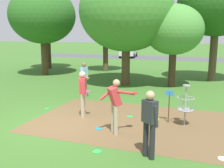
{
  "coord_description": "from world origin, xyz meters",
  "views": [
    {
      "loc": [
        4.75,
        -7.21,
        3.04
      ],
      "look_at": [
        1.2,
        2.7,
        1.0
      ],
      "focal_mm": 41.54,
      "sensor_mm": 36.0,
      "label": 1
    }
  ],
  "objects_px": {
    "player_foreground_watching": "(84,78)",
    "player_waiting_left": "(83,91)",
    "frisbee_near_basket": "(130,117)",
    "tree_mid_right": "(42,16)",
    "tree_far_left": "(174,30)",
    "disc_golf_basket": "(184,103)",
    "tree_near_left": "(105,21)",
    "player_throwing": "(150,121)",
    "tree_mid_center": "(126,11)",
    "tree_near_right": "(47,21)",
    "player_waiting_right": "(115,103)",
    "frisbee_far_left": "(97,152)",
    "frisbee_mid_grass": "(98,129)",
    "frisbee_far_right": "(223,159)",
    "frisbee_by_tee": "(47,109)",
    "tree_mid_left": "(217,3)",
    "parked_car_leftmost": "(129,50)"
  },
  "relations": [
    {
      "from": "frisbee_far_right",
      "to": "tree_near_left",
      "type": "distance_m",
      "value": 16.35
    },
    {
      "from": "player_waiting_right",
      "to": "tree_near_right",
      "type": "bearing_deg",
      "value": 130.02
    },
    {
      "from": "tree_mid_center",
      "to": "tree_mid_right",
      "type": "distance_m",
      "value": 7.11
    },
    {
      "from": "frisbee_by_tee",
      "to": "parked_car_leftmost",
      "type": "distance_m",
      "value": 24.55
    },
    {
      "from": "player_waiting_left",
      "to": "player_waiting_right",
      "type": "distance_m",
      "value": 2.05
    },
    {
      "from": "frisbee_far_left",
      "to": "player_waiting_left",
      "type": "bearing_deg",
      "value": 122.68
    },
    {
      "from": "frisbee_far_left",
      "to": "parked_car_leftmost",
      "type": "xyz_separation_m",
      "value": [
        -7.03,
        27.25,
        0.91
      ]
    },
    {
      "from": "player_throwing",
      "to": "tree_near_right",
      "type": "relative_size",
      "value": 0.29
    },
    {
      "from": "frisbee_mid_grass",
      "to": "tree_mid_right",
      "type": "relative_size",
      "value": 0.03
    },
    {
      "from": "frisbee_by_tee",
      "to": "frisbee_mid_grass",
      "type": "distance_m",
      "value": 3.22
    },
    {
      "from": "player_waiting_left",
      "to": "tree_near_left",
      "type": "xyz_separation_m",
      "value": [
        -3.59,
        11.63,
        3.11
      ]
    },
    {
      "from": "player_foreground_watching",
      "to": "tree_mid_left",
      "type": "xyz_separation_m",
      "value": [
        5.92,
        6.89,
        3.95
      ]
    },
    {
      "from": "player_waiting_left",
      "to": "parked_car_leftmost",
      "type": "relative_size",
      "value": 0.39
    },
    {
      "from": "tree_mid_center",
      "to": "parked_car_leftmost",
      "type": "bearing_deg",
      "value": 105.6
    },
    {
      "from": "tree_near_right",
      "to": "tree_mid_right",
      "type": "relative_size",
      "value": 0.91
    },
    {
      "from": "frisbee_mid_grass",
      "to": "tree_near_left",
      "type": "bearing_deg",
      "value": 110.1
    },
    {
      "from": "player_throwing",
      "to": "frisbee_mid_grass",
      "type": "distance_m",
      "value": 2.58
    },
    {
      "from": "frisbee_by_tee",
      "to": "tree_mid_left",
      "type": "xyz_separation_m",
      "value": [
        6.5,
        9.25,
        4.91
      ]
    },
    {
      "from": "frisbee_by_tee",
      "to": "tree_near_right",
      "type": "xyz_separation_m",
      "value": [
        -7.08,
        11.02,
        4.13
      ]
    },
    {
      "from": "frisbee_mid_grass",
      "to": "frisbee_far_right",
      "type": "height_order",
      "value": "same"
    },
    {
      "from": "player_foreground_watching",
      "to": "tree_far_left",
      "type": "relative_size",
      "value": 0.37
    },
    {
      "from": "player_waiting_right",
      "to": "tree_near_right",
      "type": "xyz_separation_m",
      "value": [
        -10.61,
        12.63,
        3.16
      ]
    },
    {
      "from": "tree_near_left",
      "to": "tree_far_left",
      "type": "height_order",
      "value": "tree_near_left"
    },
    {
      "from": "player_foreground_watching",
      "to": "player_waiting_left",
      "type": "bearing_deg",
      "value": -65.26
    },
    {
      "from": "frisbee_far_left",
      "to": "tree_mid_right",
      "type": "relative_size",
      "value": 0.04
    },
    {
      "from": "tree_near_left",
      "to": "tree_far_left",
      "type": "xyz_separation_m",
      "value": [
        5.99,
        -4.83,
        -0.82
      ]
    },
    {
      "from": "player_foreground_watching",
      "to": "frisbee_far_right",
      "type": "relative_size",
      "value": 7.11
    },
    {
      "from": "player_waiting_right",
      "to": "tree_far_left",
      "type": "bearing_deg",
      "value": 84.77
    },
    {
      "from": "tree_near_left",
      "to": "tree_near_right",
      "type": "bearing_deg",
      "value": -178.05
    },
    {
      "from": "disc_golf_basket",
      "to": "tree_mid_center",
      "type": "relative_size",
      "value": 0.21
    },
    {
      "from": "player_throwing",
      "to": "tree_near_left",
      "type": "height_order",
      "value": "tree_near_left"
    },
    {
      "from": "disc_golf_basket",
      "to": "tree_near_left",
      "type": "distance_m",
      "value": 13.77
    },
    {
      "from": "player_foreground_watching",
      "to": "tree_near_right",
      "type": "xyz_separation_m",
      "value": [
        -7.67,
        8.67,
        3.18
      ]
    },
    {
      "from": "player_waiting_right",
      "to": "parked_car_leftmost",
      "type": "distance_m",
      "value": 26.83
    },
    {
      "from": "tree_near_left",
      "to": "parked_car_leftmost",
      "type": "bearing_deg",
      "value": 97.84
    },
    {
      "from": "frisbee_far_left",
      "to": "tree_mid_center",
      "type": "xyz_separation_m",
      "value": [
        -1.93,
        9.0,
        4.3
      ]
    },
    {
      "from": "tree_near_left",
      "to": "tree_mid_left",
      "type": "xyz_separation_m",
      "value": [
        8.23,
        -1.96,
        0.84
      ]
    },
    {
      "from": "frisbee_far_left",
      "to": "tree_far_left",
      "type": "distance_m",
      "value": 9.92
    },
    {
      "from": "player_foreground_watching",
      "to": "parked_car_leftmost",
      "type": "bearing_deg",
      "value": 100.62
    },
    {
      "from": "player_waiting_right",
      "to": "tree_mid_right",
      "type": "distance_m",
      "value": 13.34
    },
    {
      "from": "disc_golf_basket",
      "to": "tree_near_right",
      "type": "height_order",
      "value": "tree_near_right"
    },
    {
      "from": "frisbee_near_basket",
      "to": "tree_near_right",
      "type": "bearing_deg",
      "value": 134.22
    },
    {
      "from": "parked_car_leftmost",
      "to": "player_foreground_watching",
      "type": "bearing_deg",
      "value": -79.38
    },
    {
      "from": "tree_mid_center",
      "to": "frisbee_far_left",
      "type": "bearing_deg",
      "value": -77.89
    },
    {
      "from": "player_foreground_watching",
      "to": "player_waiting_right",
      "type": "distance_m",
      "value": 4.94
    },
    {
      "from": "tree_mid_right",
      "to": "tree_far_left",
      "type": "bearing_deg",
      "value": -8.42
    },
    {
      "from": "player_waiting_left",
      "to": "frisbee_near_basket",
      "type": "relative_size",
      "value": 6.88
    },
    {
      "from": "player_throwing",
      "to": "tree_mid_center",
      "type": "xyz_separation_m",
      "value": [
        -3.26,
        8.84,
        3.34
      ]
    },
    {
      "from": "player_foreground_watching",
      "to": "parked_car_leftmost",
      "type": "relative_size",
      "value": 0.39
    },
    {
      "from": "player_foreground_watching",
      "to": "frisbee_near_basket",
      "type": "relative_size",
      "value": 6.88
    }
  ]
}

